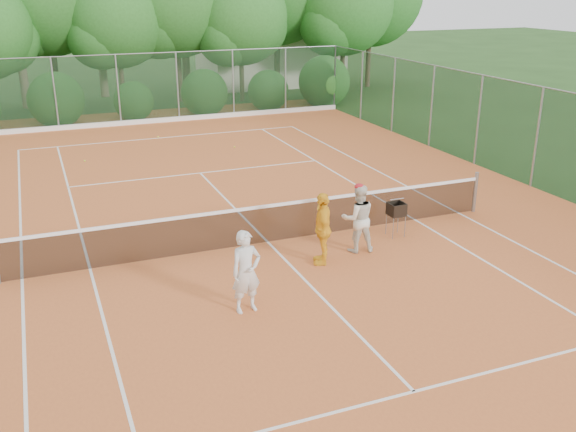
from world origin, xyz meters
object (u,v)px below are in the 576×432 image
object	(u,v)px
player_white	(246,272)
player_center_grp	(358,218)
player_yellow	(323,228)
ball_hopper	(396,210)

from	to	relation	value
player_white	player_center_grp	xyz separation A→B (m)	(3.28, 1.78, 0.00)
player_white	player_center_grp	world-z (taller)	player_center_grp
player_center_grp	player_yellow	world-z (taller)	same
player_center_grp	player_yellow	size ratio (longest dim) A/B	1.00
player_yellow	ball_hopper	size ratio (longest dim) A/B	1.92
ball_hopper	player_center_grp	bearing A→B (deg)	-159.65
player_white	player_yellow	size ratio (longest dim) A/B	0.99
player_center_grp	player_white	bearing A→B (deg)	-151.44
player_white	ball_hopper	distance (m)	5.11
ball_hopper	player_white	bearing A→B (deg)	-153.53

